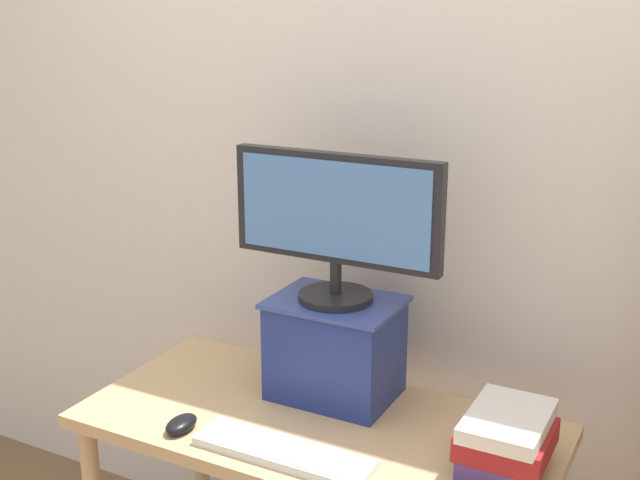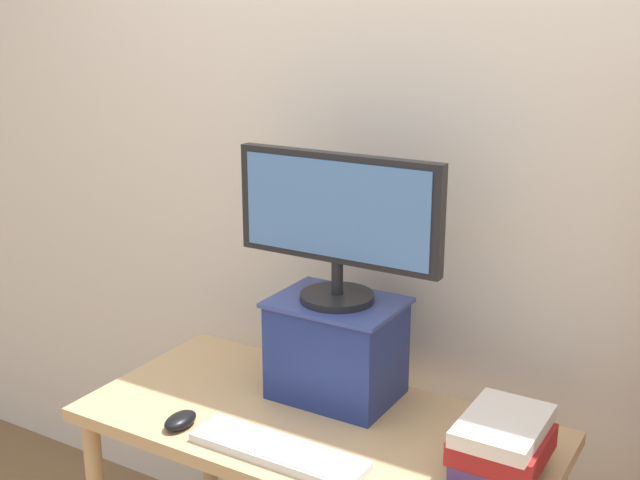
% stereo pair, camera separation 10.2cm
% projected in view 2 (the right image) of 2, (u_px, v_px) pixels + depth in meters
% --- Properties ---
extents(back_wall, '(7.00, 0.08, 2.60)m').
position_uv_depth(back_wall, '(400.00, 187.00, 2.36)').
color(back_wall, beige).
rests_on(back_wall, ground_plane).
extents(desk, '(1.26, 0.60, 0.76)m').
position_uv_depth(desk, '(317.00, 453.00, 2.15)').
color(desk, tan).
rests_on(desk, ground_plane).
extents(riser_box, '(0.35, 0.26, 0.28)m').
position_uv_depth(riser_box, '(337.00, 346.00, 2.22)').
color(riser_box, navy).
rests_on(riser_box, desk).
extents(computer_monitor, '(0.59, 0.20, 0.41)m').
position_uv_depth(computer_monitor, '(337.00, 219.00, 2.11)').
color(computer_monitor, black).
rests_on(computer_monitor, riser_box).
extents(keyboard, '(0.46, 0.12, 0.02)m').
position_uv_depth(keyboard, '(278.00, 451.00, 1.95)').
color(keyboard, silver).
rests_on(keyboard, desk).
extents(computer_mouse, '(0.06, 0.10, 0.04)m').
position_uv_depth(computer_mouse, '(180.00, 420.00, 2.08)').
color(computer_mouse, black).
rests_on(computer_mouse, desk).
extents(book_stack, '(0.20, 0.26, 0.14)m').
position_uv_depth(book_stack, '(501.00, 444.00, 1.86)').
color(book_stack, '#4C336B').
rests_on(book_stack, desk).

